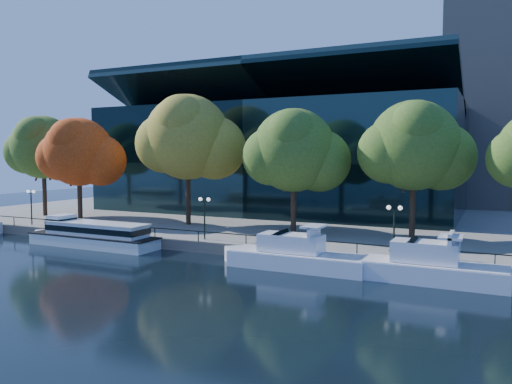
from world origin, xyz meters
The scene contains 15 objects.
ground centered at (0.00, 0.00, 0.00)m, with size 160.00×160.00×0.00m, color black.
promenade centered at (0.00, 36.38, 0.50)m, with size 90.00×67.08×1.00m.
railing centered at (0.00, 3.25, 1.94)m, with size 88.20×0.08×0.99m.
convention_building centered at (-4.00, 31.79, 8.51)m, with size 50.00×24.57×21.43m.
tour_boat centered at (-11.28, 1.09, 1.25)m, with size 15.55×3.47×2.95m.
cruiser_near centered at (10.40, 0.72, 1.11)m, with size 12.37×3.19×3.58m.
cruiser_far centered at (20.51, 0.93, 1.17)m, with size 11.29×3.13×3.69m.
tree_0 centered at (-29.21, 11.45, 9.93)m, with size 10.43×8.55×13.29m.
tree_1 centered at (-20.65, 9.21, 9.27)m, with size 10.34×8.48×12.59m.
tree_2 centered at (-7.13, 12.59, 10.92)m, with size 12.28×10.07×15.04m.
tree_3 centered at (6.51, 11.27, 9.36)m, with size 10.57×8.67×12.77m.
tree_4 centered at (18.02, 12.59, 9.77)m, with size 10.57×8.67×13.18m.
lamp_0 centered at (-23.57, 4.50, 3.98)m, with size 1.26×0.36×4.03m.
lamp_1 centered at (-0.07, 4.50, 3.98)m, with size 1.26×0.36×4.03m.
lamp_2 centered at (17.66, 4.50, 3.98)m, with size 1.26×0.36×4.03m.
Camera 1 is at (24.93, -35.88, 8.99)m, focal length 35.00 mm.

